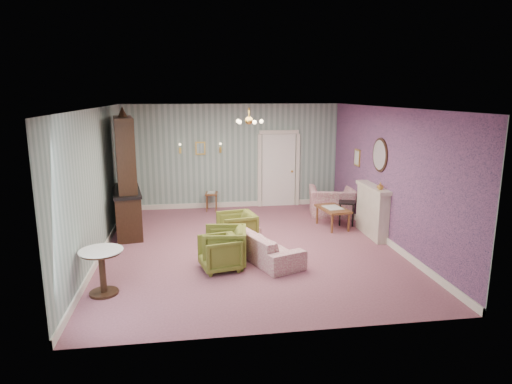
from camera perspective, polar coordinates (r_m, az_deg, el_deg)
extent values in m
plane|color=#935567|center=(9.53, -0.85, -7.02)|extent=(7.00, 7.00, 0.00)
plane|color=white|center=(8.99, -0.91, 10.68)|extent=(7.00, 7.00, 0.00)
plane|color=gray|center=(12.59, -2.96, 4.54)|extent=(6.00, 0.00, 6.00)
plane|color=gray|center=(5.80, 3.65, -4.91)|extent=(6.00, 0.00, 6.00)
plane|color=gray|center=(9.26, -19.61, 0.97)|extent=(0.00, 7.00, 7.00)
plane|color=gray|center=(9.99, 16.46, 1.97)|extent=(0.00, 7.00, 7.00)
plane|color=#BB5D92|center=(9.98, 16.38, 1.97)|extent=(0.00, 7.00, 7.00)
imported|color=olive|center=(8.28, -4.67, -7.58)|extent=(0.76, 0.80, 0.69)
imported|color=olive|center=(8.47, -4.00, -6.73)|extent=(0.82, 0.86, 0.80)
imported|color=olive|center=(9.63, -2.46, -4.46)|extent=(0.82, 0.86, 0.76)
imported|color=#A54263|center=(8.80, 1.04, -6.18)|extent=(1.20, 1.95, 0.73)
imported|color=#A54263|center=(11.97, 9.64, -0.62)|extent=(1.29, 0.97, 1.01)
imported|color=gold|center=(9.96, 15.55, 0.73)|extent=(0.15, 0.15, 0.15)
cube|color=maroon|center=(11.82, 9.62, -0.92)|extent=(0.41, 0.28, 0.39)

